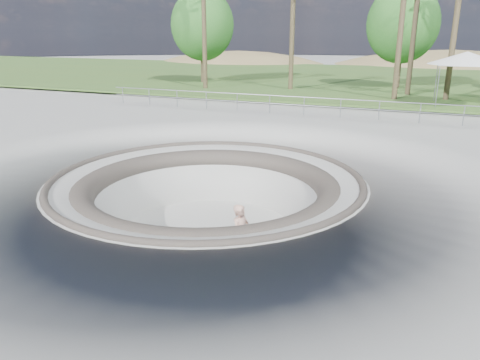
{
  "coord_description": "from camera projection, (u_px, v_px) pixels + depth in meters",
  "views": [
    {
      "loc": [
        6.62,
        -13.1,
        4.6
      ],
      "look_at": [
        0.95,
        0.53,
        -0.1
      ],
      "focal_mm": 35.0,
      "sensor_mm": 36.0,
      "label": 1
    }
  ],
  "objects": [
    {
      "name": "ground",
      "position": [
        207.0,
        178.0,
        15.34
      ],
      "size": [
        180.0,
        180.0,
        0.0
      ],
      "primitive_type": "plane",
      "color": "#9D9D98",
      "rests_on": "ground"
    },
    {
      "name": "skate_bowl",
      "position": [
        208.0,
        229.0,
        15.9
      ],
      "size": [
        14.0,
        14.0,
        4.1
      ],
      "color": "#9D9D98",
      "rests_on": "ground"
    },
    {
      "name": "grass_strip",
      "position": [
        364.0,
        79.0,
        45.19
      ],
      "size": [
        180.0,
        36.0,
        0.12
      ],
      "color": "#456227",
      "rests_on": "ground"
    },
    {
      "name": "distant_hills",
      "position": [
        411.0,
        117.0,
        66.39
      ],
      "size": [
        103.2,
        45.0,
        28.6
      ],
      "color": "olive",
      "rests_on": "ground"
    },
    {
      "name": "safety_railing",
      "position": [
        304.0,
        106.0,
        25.69
      ],
      "size": [
        25.0,
        0.06,
        1.03
      ],
      "color": "gray",
      "rests_on": "ground"
    },
    {
      "name": "skateboard",
      "position": [
        241.0,
        266.0,
        13.41
      ],
      "size": [
        0.93,
        0.52,
        0.09
      ],
      "color": "#97673C",
      "rests_on": "ground"
    },
    {
      "name": "skater",
      "position": [
        241.0,
        236.0,
        13.12
      ],
      "size": [
        0.58,
        0.76,
        1.86
      ],
      "primitive_type": "imported",
      "rotation": [
        0.0,
        0.0,
        1.35
      ],
      "color": "tan",
      "rests_on": "skateboard"
    },
    {
      "name": "canopy_white",
      "position": [
        467.0,
        58.0,
        27.89
      ],
      "size": [
        6.3,
        6.3,
        3.18
      ],
      "color": "gray",
      "rests_on": "ground"
    },
    {
      "name": "bushy_tree_left",
      "position": [
        202.0,
        25.0,
        40.31
      ],
      "size": [
        5.53,
        5.03,
        7.97
      ],
      "color": "brown",
      "rests_on": "ground"
    },
    {
      "name": "bushy_tree_mid",
      "position": [
        403.0,
        24.0,
        36.5
      ],
      "size": [
        5.57,
        5.06,
        8.03
      ],
      "color": "brown",
      "rests_on": "ground"
    }
  ]
}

